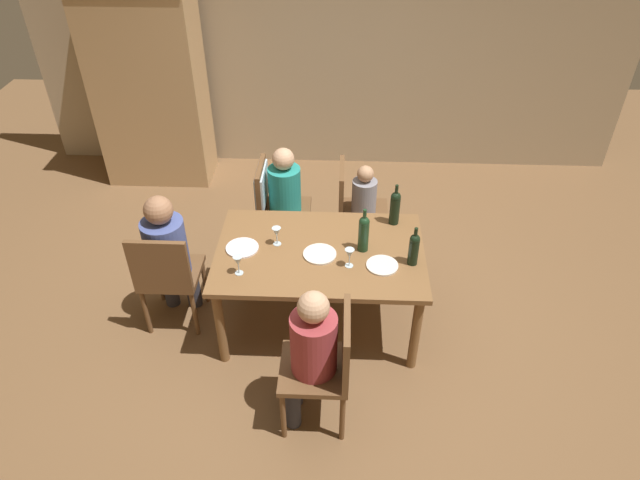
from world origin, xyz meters
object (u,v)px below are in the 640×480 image
chair_left_end (167,273)px  chair_far_left (271,198)px  wine_bottle_dark_red (414,248)px  wine_bottle_short_olive (395,207)px  person_woman_host (310,349)px  wine_glass_centre (238,262)px  person_child_small (366,204)px  dinner_plate_guest_right (382,265)px  person_man_guest (168,250)px  armoire_cabinet (148,81)px  dining_table (320,259)px  chair_near (328,362)px  chair_far_right (354,206)px  dinner_plate_guest_left (242,248)px  person_man_bearded (288,195)px  wine_glass_near_left (350,254)px  wine_bottle_tall_green (364,232)px  wine_glass_near_right (277,233)px

chair_left_end → chair_far_left: bearing=55.1°
wine_bottle_dark_red → wine_bottle_short_olive: (-0.10, 0.50, 0.02)m
chair_left_end → person_woman_host: 1.39m
wine_bottle_dark_red → wine_glass_centre: wine_bottle_dark_red is taller
person_child_small → dinner_plate_guest_right: size_ratio=4.08×
chair_left_end → person_man_guest: (-0.00, 0.11, 0.13)m
person_child_small → wine_bottle_dark_red: 1.09m
armoire_cabinet → dining_table: size_ratio=1.41×
chair_near → wine_bottle_dark_red: wine_bottle_dark_red is taller
chair_far_right → wine_bottle_dark_red: size_ratio=2.97×
person_child_small → wine_bottle_short_olive: size_ratio=2.70×
dinner_plate_guest_left → wine_glass_centre: bearing=-85.6°
chair_far_right → person_man_bearded: bearing=-90.0°
wine_bottle_dark_red → wine_glass_near_left: size_ratio=2.08×
chair_far_left → wine_bottle_dark_red: (1.14, -1.00, 0.26)m
chair_left_end → person_man_guest: 0.17m
wine_bottle_tall_green → dinner_plate_guest_left: bearing=-178.3°
chair_near → chair_far_left: same height
wine_bottle_dark_red → chair_left_end: bearing=179.2°
dining_table → armoire_cabinet: bearing=129.7°
dining_table → wine_bottle_tall_green: wine_bottle_tall_green is taller
person_child_small → wine_bottle_dark_red: size_ratio=3.02×
person_woman_host → person_man_bearded: (-0.30, 1.78, -0.01)m
wine_glass_near_right → dinner_plate_guest_left: bearing=-166.1°
wine_glass_near_right → wine_bottle_tall_green: bearing=-3.3°
dinner_plate_guest_right → wine_bottle_short_olive: bearing=78.2°
wine_glass_near_left → dinner_plate_guest_left: bearing=168.0°
armoire_cabinet → person_man_bearded: (1.55, -1.37, -0.46)m
wine_bottle_dark_red → person_man_guest: bearing=175.6°
chair_far_right → wine_bottle_dark_red: (0.41, -1.00, 0.33)m
armoire_cabinet → wine_glass_centre: size_ratio=14.63×
chair_near → chair_far_left: 1.86m
armoire_cabinet → chair_left_end: 2.52m
armoire_cabinet → chair_near: bearing=-58.1°
armoire_cabinet → chair_near: size_ratio=2.37×
person_man_guest → wine_glass_centre: (0.60, -0.30, 0.16)m
chair_left_end → dinner_plate_guest_left: bearing=9.1°
wine_glass_near_left → chair_far_right: bearing=87.5°
person_man_bearded → dinner_plate_guest_left: size_ratio=4.44×
chair_near → wine_glass_near_right: chair_near is taller
chair_near → wine_glass_near_left: bearing=-10.0°
dining_table → wine_glass_near_right: 0.38m
dining_table → wine_bottle_tall_green: bearing=5.5°
person_man_guest → wine_glass_centre: size_ratio=7.77×
wine_bottle_tall_green → wine_glass_near_right: (-0.64, 0.04, -0.05)m
dining_table → dinner_plate_guest_left: dinner_plate_guest_left is taller
person_man_bearded → wine_bottle_dark_red: (0.99, -1.00, 0.23)m
wine_bottle_dark_red → wine_glass_near_left: (-0.45, -0.05, -0.03)m
wine_bottle_short_olive → dinner_plate_guest_left: bearing=-161.7°
person_woman_host → person_man_bearded: person_woman_host is taller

